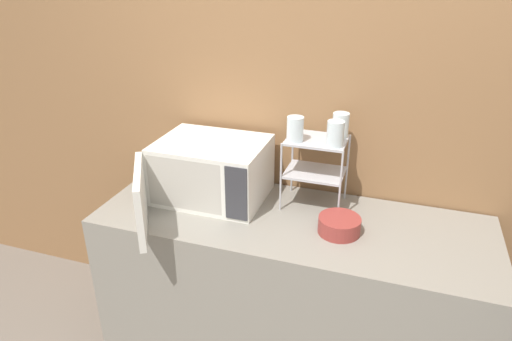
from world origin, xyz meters
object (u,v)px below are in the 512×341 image
(microwave, at_px, (209,171))
(glass_front_right, at_px, (335,134))
(glass_front_left, at_px, (295,129))
(dish_rack, at_px, (316,158))
(glass_back_right, at_px, (341,125))
(bowl, at_px, (339,225))

(microwave, bearing_deg, glass_front_right, 3.95)
(microwave, xyz_separation_m, glass_front_left, (0.43, 0.04, 0.26))
(dish_rack, xyz_separation_m, glass_back_right, (0.10, 0.06, 0.16))
(glass_front_left, xyz_separation_m, glass_front_right, (0.19, -0.00, 0.00))
(glass_front_right, bearing_deg, glass_back_right, 88.24)
(microwave, bearing_deg, glass_back_right, 15.13)
(microwave, distance_m, glass_back_right, 0.70)
(dish_rack, distance_m, glass_back_right, 0.20)
(glass_back_right, bearing_deg, bowl, -76.42)
(microwave, xyz_separation_m, glass_back_right, (0.63, 0.17, 0.26))
(microwave, distance_m, glass_front_right, 0.68)
(dish_rack, distance_m, bowl, 0.36)
(microwave, relative_size, bowl, 4.15)
(dish_rack, bearing_deg, microwave, -168.80)
(glass_back_right, distance_m, bowl, 0.48)
(dish_rack, bearing_deg, bowl, -53.22)
(glass_front_right, bearing_deg, dish_rack, 147.15)
(dish_rack, relative_size, glass_back_right, 2.98)
(microwave, height_order, glass_front_left, glass_front_left)
(microwave, relative_size, glass_back_right, 6.72)
(glass_front_right, bearing_deg, bowl, -65.79)
(bowl, bearing_deg, glass_back_right, 103.58)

